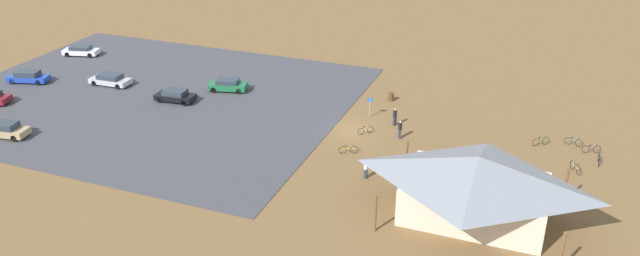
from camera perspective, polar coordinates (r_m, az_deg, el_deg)
The scene contains 22 objects.
ground at distance 60.25m, azimuth 3.00°, elevation -0.22°, with size 160.00×160.00×0.00m, color brown.
parking_lot_asphalt at distance 70.53m, azimuth -15.30°, elevation 2.82°, with size 42.89×35.10×0.05m, color #424247.
bike_pavilion at distance 47.01m, azimuth 14.14°, elevation -4.89°, with size 12.97×9.47×5.02m.
trash_bin at distance 67.26m, azimuth 6.55°, elevation 2.87°, with size 0.60×0.60×0.90m, color brown.
lot_sign at distance 62.70m, azimuth 4.61°, elevation 2.20°, with size 0.56×0.08×2.20m.
bicycle_green_trailside at distance 60.63m, azimuth 19.61°, elevation -1.17°, with size 1.47×1.10×0.87m.
bicycle_purple_near_sign at distance 60.88m, azimuth 23.65°, elevation -1.79°, with size 1.62×0.66×0.85m.
bicycle_teal_yard_left at distance 61.68m, azimuth 22.25°, elevation -1.18°, with size 1.65×0.48×0.85m.
bicycle_blue_yard_front at distance 59.17m, azimuth 24.24°, elevation -2.67°, with size 0.48×1.74×0.87m.
bicycle_orange_by_bin at distance 56.68m, azimuth 15.97°, elevation -2.54°, with size 1.62×0.60×0.81m.
bicycle_silver_yard_right at distance 59.47m, azimuth 4.21°, elevation -0.22°, with size 1.27×1.17×0.81m.
bicycle_yellow_mid_cluster at distance 55.74m, azimuth 2.62°, elevation -2.00°, with size 1.62×0.77×0.81m.
bicycle_white_lone_east at distance 57.00m, azimuth 22.40°, elevation -3.37°, with size 0.92×1.52×0.92m.
car_green_second_row at distance 70.05m, azimuth -8.47°, elevation 3.93°, with size 4.52×2.78×1.35m.
car_silver_end_stall at distance 74.87m, azimuth -18.70°, elevation 4.23°, with size 4.73×2.07×1.30m.
car_white_by_curb at distance 86.61m, azimuth -21.09°, elevation 6.64°, with size 4.78×2.84×1.27m.
car_blue_front_row at distance 79.22m, azimuth -25.22°, elevation 4.28°, with size 4.90×2.83×1.37m.
car_tan_mid_lot at distance 65.70m, azimuth -26.97°, elevation -0.13°, with size 4.66×2.48×1.45m.
car_black_far_end at distance 68.25m, azimuth -13.15°, elevation 2.92°, with size 4.37×2.22×1.30m.
visitor_near_lot at distance 58.69m, azimuth 7.36°, elevation -0.11°, with size 0.36×0.38×1.79m.
visitor_at_bikes at distance 61.27m, azimuth 6.88°, elevation 1.06°, with size 0.37×0.40×1.82m.
visitor_by_pavilion at distance 51.69m, azimuth 4.23°, elevation -3.70°, with size 0.36×0.36×1.74m.
Camera 1 is at (-16.75, 51.77, 25.87)m, focal length 34.86 mm.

